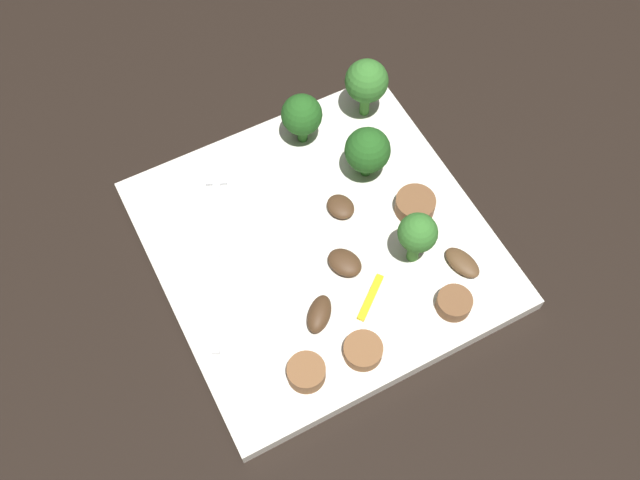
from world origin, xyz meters
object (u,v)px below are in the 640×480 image
at_px(broccoli_floret_2, 302,115).
at_px(broccoli_floret_3, 367,82).
at_px(broccoli_floret_0, 417,234).
at_px(broccoli_floret_1, 368,151).
at_px(sausage_slice_0, 363,351).
at_px(fork, 216,228).
at_px(mushroom_3, 462,263).
at_px(pepper_strip_0, 371,297).
at_px(mushroom_2, 345,263).
at_px(plate, 320,244).
at_px(mushroom_1, 341,207).
at_px(sausage_slice_2, 454,303).
at_px(sausage_slice_1, 306,372).
at_px(sausage_slice_3, 415,205).
at_px(mushroom_0, 319,314).

height_order(broccoli_floret_2, broccoli_floret_3, broccoli_floret_3).
distance_m(broccoli_floret_0, broccoli_floret_1, 0.09).
relative_size(broccoli_floret_3, sausage_slice_0, 2.03).
relative_size(fork, mushroom_3, 5.40).
bearing_deg(pepper_strip_0, broccoli_floret_1, -27.51).
height_order(mushroom_2, mushroom_3, mushroom_2).
bearing_deg(plate, mushroom_1, -58.16).
bearing_deg(fork, plate, -100.41).
relative_size(broccoli_floret_0, sausage_slice_2, 1.99).
height_order(sausage_slice_1, sausage_slice_3, same).
bearing_deg(mushroom_3, broccoli_floret_1, 11.98).
relative_size(fork, sausage_slice_3, 5.33).
distance_m(sausage_slice_2, sausage_slice_3, 0.09).
relative_size(sausage_slice_1, mushroom_2, 0.98).
distance_m(broccoli_floret_0, mushroom_2, 0.06).
distance_m(sausage_slice_3, mushroom_0, 0.12).
height_order(mushroom_1, mushroom_3, same).
bearing_deg(broccoli_floret_2, mushroom_2, 167.86).
bearing_deg(broccoli_floret_3, sausage_slice_1, 140.90).
bearing_deg(broccoli_floret_1, broccoli_floret_0, 175.60).
bearing_deg(mushroom_0, broccoli_floret_2, -22.70).
bearing_deg(mushroom_1, broccoli_floret_0, -155.47).
relative_size(broccoli_floret_0, sausage_slice_0, 1.84).
bearing_deg(sausage_slice_3, broccoli_floret_1, 18.84).
xyz_separation_m(broccoli_floret_1, pepper_strip_0, (-0.10, 0.05, -0.03)).
xyz_separation_m(broccoli_floret_1, sausage_slice_0, (-0.14, 0.08, -0.02)).
height_order(plate, mushroom_2, mushroom_2).
xyz_separation_m(sausage_slice_1, sausage_slice_3, (0.08, -0.14, -0.00)).
xyz_separation_m(plate, broccoli_floret_3, (0.09, -0.09, 0.05)).
bearing_deg(mushroom_2, broccoli_floret_3, -35.06).
bearing_deg(sausage_slice_0, plate, -9.46).
bearing_deg(sausage_slice_0, pepper_strip_0, -36.95).
bearing_deg(mushroom_3, sausage_slice_3, 6.02).
distance_m(sausage_slice_0, pepper_strip_0, 0.04).
relative_size(broccoli_floret_3, mushroom_3, 1.85).
xyz_separation_m(plate, mushroom_1, (0.02, -0.03, 0.01)).
bearing_deg(mushroom_0, sausage_slice_3, -66.81).
xyz_separation_m(broccoli_floret_1, mushroom_1, (-0.02, 0.04, -0.03)).
height_order(broccoli_floret_3, pepper_strip_0, broccoli_floret_3).
distance_m(mushroom_3, pepper_strip_0, 0.08).
distance_m(sausage_slice_3, mushroom_3, 0.06).
relative_size(broccoli_floret_0, broccoli_floret_3, 0.90).
bearing_deg(pepper_strip_0, mushroom_1, -12.30).
xyz_separation_m(sausage_slice_2, mushroom_0, (0.04, 0.09, 0.00)).
bearing_deg(sausage_slice_0, fork, 19.82).
xyz_separation_m(sausage_slice_1, sausage_slice_2, (-0.00, -0.12, -0.00)).
bearing_deg(sausage_slice_1, broccoli_floret_0, -67.98).
xyz_separation_m(broccoli_floret_2, mushroom_1, (-0.08, 0.01, -0.03)).
height_order(broccoli_floret_0, broccoli_floret_1, broccoli_floret_0).
relative_size(broccoli_floret_2, mushroom_2, 1.74).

